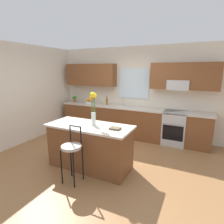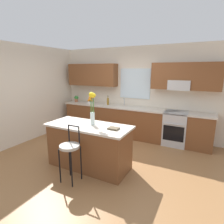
% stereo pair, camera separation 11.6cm
% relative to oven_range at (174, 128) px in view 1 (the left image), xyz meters
% --- Properties ---
extents(ground_plane, '(14.00, 14.00, 0.00)m').
position_rel_oven_range_xyz_m(ground_plane, '(-1.32, -1.68, -0.46)').
color(ground_plane, olive).
extents(wall_left, '(0.12, 4.60, 2.70)m').
position_rel_oven_range_xyz_m(wall_left, '(-3.88, -1.38, 0.89)').
color(wall_left, beige).
rests_on(wall_left, ground).
extents(back_wall_assembly, '(5.60, 0.50, 2.70)m').
position_rel_oven_range_xyz_m(back_wall_assembly, '(-1.29, 0.31, 1.05)').
color(back_wall_assembly, beige).
rests_on(back_wall_assembly, ground).
extents(counter_run, '(4.56, 0.64, 0.92)m').
position_rel_oven_range_xyz_m(counter_run, '(-1.32, 0.02, 0.01)').
color(counter_run, brown).
rests_on(counter_run, ground).
extents(sink_faucet, '(0.02, 0.13, 0.23)m').
position_rel_oven_range_xyz_m(sink_faucet, '(-1.61, 0.17, 0.60)').
color(sink_faucet, '#B7BABC').
rests_on(sink_faucet, counter_run).
extents(oven_range, '(0.60, 0.64, 0.92)m').
position_rel_oven_range_xyz_m(oven_range, '(0.00, 0.00, 0.00)').
color(oven_range, '#B7BABC').
rests_on(oven_range, ground).
extents(kitchen_island, '(1.76, 0.76, 0.92)m').
position_rel_oven_range_xyz_m(kitchen_island, '(-1.41, -2.08, 0.00)').
color(kitchen_island, brown).
rests_on(kitchen_island, ground).
extents(bar_stool_near, '(0.36, 0.36, 1.04)m').
position_rel_oven_range_xyz_m(bar_stool_near, '(-1.41, -2.67, 0.18)').
color(bar_stool_near, black).
rests_on(bar_stool_near, ground).
extents(flower_vase, '(0.16, 0.14, 0.67)m').
position_rel_oven_range_xyz_m(flower_vase, '(-1.33, -2.04, 0.87)').
color(flower_vase, silver).
rests_on(flower_vase, kitchen_island).
extents(cookbook, '(0.20, 0.15, 0.03)m').
position_rel_oven_range_xyz_m(cookbook, '(-0.83, -2.09, 0.48)').
color(cookbook, brown).
rests_on(cookbook, kitchen_island).
extents(fruit_bowl_oranges, '(0.24, 0.24, 0.16)m').
position_rel_oven_range_xyz_m(fruit_bowl_oranges, '(-2.79, 0.03, 0.51)').
color(fruit_bowl_oranges, silver).
rests_on(fruit_bowl_oranges, counter_run).
extents(bottle_olive_oil, '(0.06, 0.06, 0.29)m').
position_rel_oven_range_xyz_m(bottle_olive_oil, '(-2.10, 0.02, 0.58)').
color(bottle_olive_oil, olive).
rests_on(bottle_olive_oil, counter_run).
extents(potted_plant_small, '(0.18, 0.12, 0.22)m').
position_rel_oven_range_xyz_m(potted_plant_small, '(-3.36, 0.02, 0.58)').
color(potted_plant_small, '#9E5B3D').
rests_on(potted_plant_small, counter_run).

